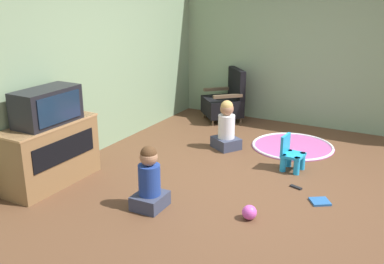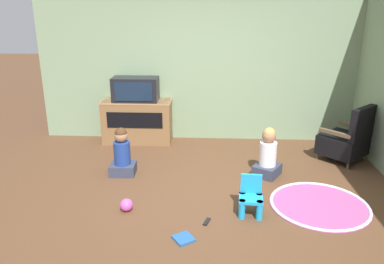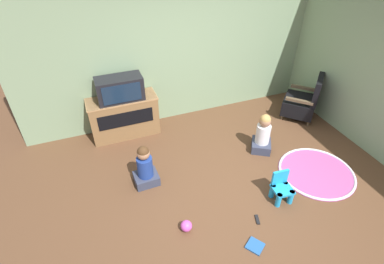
{
  "view_description": "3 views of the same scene",
  "coord_description": "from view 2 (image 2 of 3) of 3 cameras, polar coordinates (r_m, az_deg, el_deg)",
  "views": [
    {
      "loc": [
        -4.79,
        -1.82,
        2.28
      ],
      "look_at": [
        -0.39,
        0.6,
        0.62
      ],
      "focal_mm": 42.0,
      "sensor_mm": 36.0,
      "label": 1
    },
    {
      "loc": [
        0.03,
        -4.23,
        2.29
      ],
      "look_at": [
        -0.22,
        0.72,
        0.64
      ],
      "focal_mm": 35.0,
      "sensor_mm": 36.0,
      "label": 2
    },
    {
      "loc": [
        -1.74,
        -2.63,
        3.39
      ],
      "look_at": [
        -0.48,
        0.62,
        0.8
      ],
      "focal_mm": 28.0,
      "sensor_mm": 36.0,
      "label": 3
    }
  ],
  "objects": [
    {
      "name": "ground_plane",
      "position": [
        4.81,
        2.22,
        -9.98
      ],
      "size": [
        30.0,
        30.0,
        0.0
      ],
      "primitive_type": "plane",
      "color": "brown"
    },
    {
      "name": "wall_back",
      "position": [
        6.64,
        1.15,
        10.38
      ],
      "size": [
        5.65,
        0.12,
        2.71
      ],
      "color": "gray",
      "rests_on": "ground_plane"
    },
    {
      "name": "tv_cabinet",
      "position": [
        6.67,
        -8.33,
        1.71
      ],
      "size": [
        1.22,
        0.47,
        0.75
      ],
      "color": "brown",
      "rests_on": "ground_plane"
    },
    {
      "name": "television",
      "position": [
        6.51,
        -8.6,
        6.45
      ],
      "size": [
        0.78,
        0.39,
        0.41
      ],
      "color": "black",
      "rests_on": "tv_cabinet"
    },
    {
      "name": "black_armchair",
      "position": [
        6.27,
        22.5,
        -1.14
      ],
      "size": [
        0.87,
        0.87,
        0.9
      ],
      "rotation": [
        0.0,
        0.0,
        3.91
      ],
      "color": "brown",
      "rests_on": "ground_plane"
    },
    {
      "name": "yellow_kid_chair",
      "position": [
        4.44,
        8.94,
        -10.08
      ],
      "size": [
        0.29,
        0.28,
        0.46
      ],
      "rotation": [
        0.0,
        0.0,
        -0.08
      ],
      "color": "#1E99DB",
      "rests_on": "ground_plane"
    },
    {
      "name": "play_mat",
      "position": [
        4.89,
        18.82,
        -10.44
      ],
      "size": [
        1.2,
        1.2,
        0.04
      ],
      "color": "#A54C8C",
      "rests_on": "ground_plane"
    },
    {
      "name": "child_watching_left",
      "position": [
        5.39,
        11.48,
        -3.47
      ],
      "size": [
        0.46,
        0.48,
        0.72
      ],
      "rotation": [
        0.0,
        0.0,
        1.02
      ],
      "color": "#33384C",
      "rests_on": "ground_plane"
    },
    {
      "name": "child_watching_center",
      "position": [
        5.43,
        -10.59,
        -3.36
      ],
      "size": [
        0.37,
        0.32,
        0.7
      ],
      "rotation": [
        0.0,
        0.0,
        0.03
      ],
      "color": "#33384C",
      "rests_on": "ground_plane"
    },
    {
      "name": "toy_ball",
      "position": [
        4.56,
        -9.96,
        -10.9
      ],
      "size": [
        0.15,
        0.15,
        0.15
      ],
      "color": "#CC4CB2",
      "rests_on": "ground_plane"
    },
    {
      "name": "book",
      "position": [
        4.04,
        -1.29,
        -15.92
      ],
      "size": [
        0.27,
        0.27,
        0.02
      ],
      "rotation": [
        0.0,
        0.0,
        0.6
      ],
      "color": "#235699",
      "rests_on": "ground_plane"
    },
    {
      "name": "remote_control",
      "position": [
        4.31,
        2.27,
        -13.49
      ],
      "size": [
        0.09,
        0.16,
        0.02
      ],
      "rotation": [
        0.0,
        0.0,
        1.25
      ],
      "color": "black",
      "rests_on": "ground_plane"
    }
  ]
}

